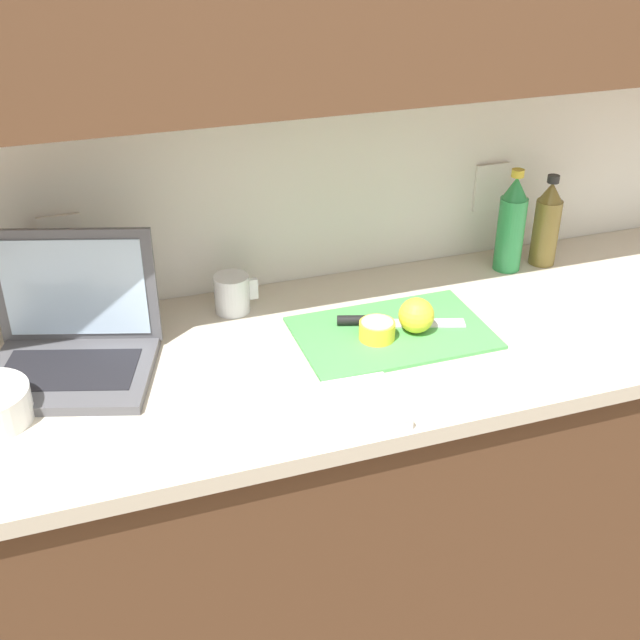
{
  "coord_description": "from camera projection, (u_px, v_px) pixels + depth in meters",
  "views": [
    {
      "loc": [
        -0.82,
        -1.36,
        1.82
      ],
      "look_at": [
        -0.37,
        -0.01,
        1.01
      ],
      "focal_mm": 45.0,
      "sensor_mm": 36.0,
      "label": 1
    }
  ],
  "objects": [
    {
      "name": "ground_plane",
      "position": [
        443.0,
        609.0,
        2.25
      ],
      "size": [
        12.0,
        12.0,
        0.0
      ],
      "primitive_type": "plane",
      "color": "brown",
      "rests_on": "ground"
    },
    {
      "name": "wall_back",
      "position": [
        445.0,
        7.0,
        1.69
      ],
      "size": [
        5.2,
        0.38,
        2.6
      ],
      "color": "white",
      "rests_on": "ground_plane"
    },
    {
      "name": "counter_unit",
      "position": [
        465.0,
        476.0,
        2.02
      ],
      "size": [
        2.54,
        0.65,
        0.93
      ],
      "color": "brown",
      "rests_on": "ground_plane"
    },
    {
      "name": "laptop",
      "position": [
        72.0,
        338.0,
        1.6
      ],
      "size": [
        0.39,
        0.34,
        0.27
      ],
      "rotation": [
        0.0,
        0.0,
        -0.3
      ],
      "color": "#515156",
      "rests_on": "counter_unit"
    },
    {
      "name": "cutting_board",
      "position": [
        392.0,
        333.0,
        1.74
      ],
      "size": [
        0.41,
        0.27,
        0.01
      ],
      "primitive_type": "cube",
      "color": "#4C9E51",
      "rests_on": "counter_unit"
    },
    {
      "name": "knife",
      "position": [
        379.0,
        321.0,
        1.76
      ],
      "size": [
        0.28,
        0.11,
        0.02
      ],
      "rotation": [
        0.0,
        0.0,
        -0.31
      ],
      "color": "silver",
      "rests_on": "cutting_board"
    },
    {
      "name": "lemon_half_cut",
      "position": [
        377.0,
        330.0,
        1.7
      ],
      "size": [
        0.08,
        0.08,
        0.04
      ],
      "color": "yellow",
      "rests_on": "cutting_board"
    },
    {
      "name": "lemon_whole_beside",
      "position": [
        416.0,
        315.0,
        1.72
      ],
      "size": [
        0.08,
        0.08,
        0.08
      ],
      "color": "yellow",
      "rests_on": "cutting_board"
    },
    {
      "name": "bottle_green_soda",
      "position": [
        547.0,
        224.0,
        2.0
      ],
      "size": [
        0.07,
        0.07,
        0.23
      ],
      "color": "olive",
      "rests_on": "counter_unit"
    },
    {
      "name": "bottle_oil_tall",
      "position": [
        511.0,
        225.0,
        1.97
      ],
      "size": [
        0.07,
        0.07,
        0.26
      ],
      "color": "#2D934C",
      "rests_on": "counter_unit"
    },
    {
      "name": "measuring_cup",
      "position": [
        232.0,
        294.0,
        1.81
      ],
      "size": [
        0.1,
        0.08,
        0.09
      ],
      "color": "silver",
      "rests_on": "counter_unit"
    },
    {
      "name": "dish_towel",
      "position": [
        342.0,
        409.0,
        1.48
      ],
      "size": [
        0.23,
        0.17,
        0.02
      ],
      "primitive_type": "cube",
      "rotation": [
        0.0,
        0.0,
        -0.04
      ],
      "color": "white",
      "rests_on": "counter_unit"
    }
  ]
}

